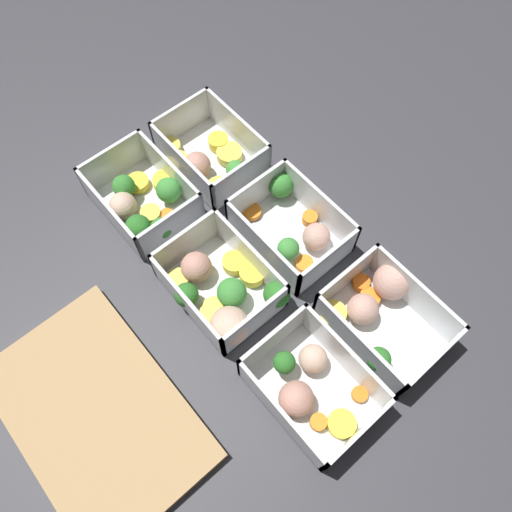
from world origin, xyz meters
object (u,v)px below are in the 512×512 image
object	(u,v)px
container_near_left	(380,311)
container_far_center	(223,292)
container_near_center	(293,226)
container_near_right	(210,157)
container_far_left	(309,386)
container_far_right	(144,201)

from	to	relation	value
container_near_left	container_far_center	distance (m)	0.21
container_near_center	container_near_left	bearing A→B (deg)	-179.95
container_near_right	container_far_center	world-z (taller)	same
container_near_right	container_far_center	bearing A→B (deg)	146.35
container_near_left	container_far_left	distance (m)	0.14
container_far_left	container_far_center	bearing A→B (deg)	0.86
container_near_center	container_near_right	bearing A→B (deg)	4.56
container_far_left	container_near_left	bearing A→B (deg)	-85.45
container_near_left	container_near_right	size ratio (longest dim) A/B	0.96
container_far_left	container_far_center	size ratio (longest dim) A/B	0.91
container_near_left	container_near_right	bearing A→B (deg)	2.35
container_far_center	container_far_right	distance (m)	0.19
container_near_left	container_near_right	world-z (taller)	same
container_far_right	container_near_left	bearing A→B (deg)	-158.16
container_far_center	container_far_right	xyz separation A→B (m)	(0.19, -0.00, -0.00)
container_far_center	container_far_right	bearing A→B (deg)	-0.75
container_near_center	container_far_center	world-z (taller)	same
container_near_center	container_far_left	bearing A→B (deg)	142.69
container_near_right	container_far_center	xyz separation A→B (m)	(-0.19, 0.12, 0.00)
container_near_right	container_far_center	size ratio (longest dim) A/B	0.95
container_near_left	container_far_center	bearing A→B (deg)	42.15
container_near_right	container_far_right	size ratio (longest dim) A/B	1.04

